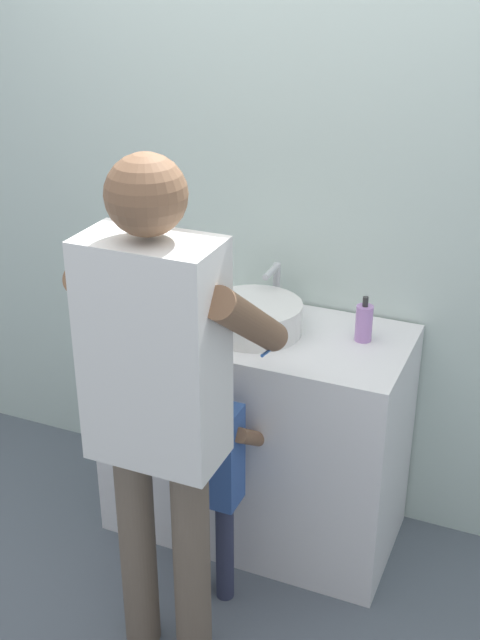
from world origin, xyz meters
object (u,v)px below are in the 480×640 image
Objects in this scene: child_toddler at (211,466)px; adult_parent at (158,382)px; soap_bottle at (364,323)px; toothbrush_cup at (164,301)px.

child_toddler is 0.55× the size of adult_parent.
child_toddler is (-0.38, -0.47, -0.40)m from soap_bottle.
soap_bottle reaches higher than child_toddler.
toothbrush_cup is at bearing -173.30° from soap_bottle.
adult_parent is at bearing -63.13° from toothbrush_cup.
toothbrush_cup is 0.74m from adult_parent.
toothbrush_cup is 1.25× the size of soap_bottle.
soap_bottle is 0.72m from child_toddler.
child_toddler is at bearing -128.82° from soap_bottle.
child_toddler is (0.36, -0.38, -0.39)m from toothbrush_cup.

